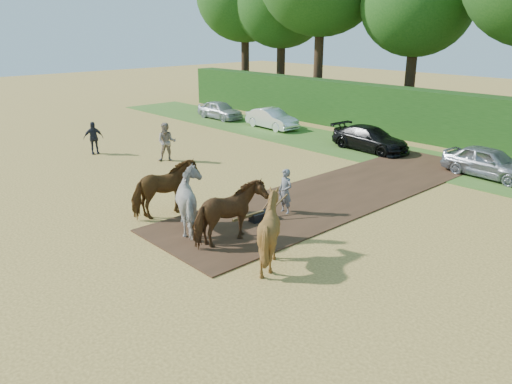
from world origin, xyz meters
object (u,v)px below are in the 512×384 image
object	(u,v)px
spectator_far	(93,138)
parked_cars	(429,149)
spectator_near	(167,142)
plough_team	(214,207)

from	to	relation	value
spectator_far	parked_cars	distance (m)	17.55
spectator_near	parked_cars	size ratio (longest dim) A/B	0.06
spectator_near	plough_team	distance (m)	10.04
spectator_near	plough_team	size ratio (longest dim) A/B	0.30
spectator_far	plough_team	world-z (taller)	plough_team
parked_cars	spectator_near	bearing A→B (deg)	-133.43
spectator_near	parked_cars	bearing A→B (deg)	-4.87
spectator_far	parked_cars	size ratio (longest dim) A/B	0.05
spectator_far	plough_team	bearing A→B (deg)	-81.16
plough_team	spectator_far	bearing A→B (deg)	171.07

